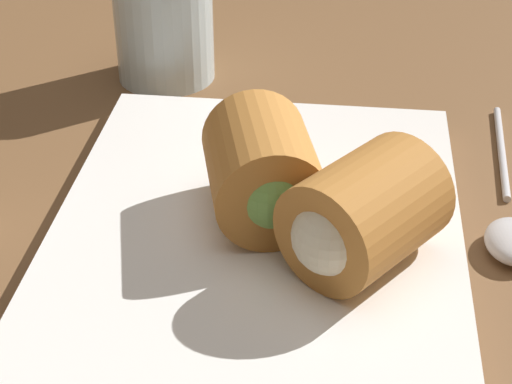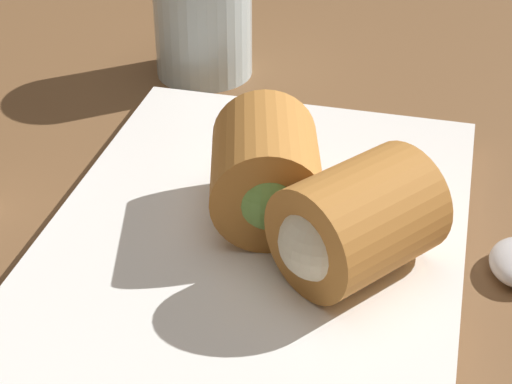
% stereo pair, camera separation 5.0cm
% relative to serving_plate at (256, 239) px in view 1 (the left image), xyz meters
% --- Properties ---
extents(table_surface, '(1.80, 1.40, 0.02)m').
position_rel_serving_plate_xyz_m(table_surface, '(0.01, -0.01, -0.02)').
color(table_surface, brown).
rests_on(table_surface, ground).
extents(serving_plate, '(0.30, 0.23, 0.01)m').
position_rel_serving_plate_xyz_m(serving_plate, '(0.00, 0.00, 0.00)').
color(serving_plate, white).
rests_on(serving_plate, table_surface).
extents(roll_front_left, '(0.09, 0.08, 0.06)m').
position_rel_serving_plate_xyz_m(roll_front_left, '(0.01, -0.00, 0.04)').
color(roll_front_left, '#B77533').
rests_on(roll_front_left, serving_plate).
extents(roll_front_right, '(0.10, 0.09, 0.06)m').
position_rel_serving_plate_xyz_m(roll_front_right, '(-0.03, -0.06, 0.04)').
color(roll_front_right, '#B77533').
rests_on(roll_front_right, serving_plate).
extents(drinking_glass, '(0.08, 0.08, 0.10)m').
position_rel_serving_plate_xyz_m(drinking_glass, '(0.21, 0.10, 0.04)').
color(drinking_glass, silver).
rests_on(drinking_glass, table_surface).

